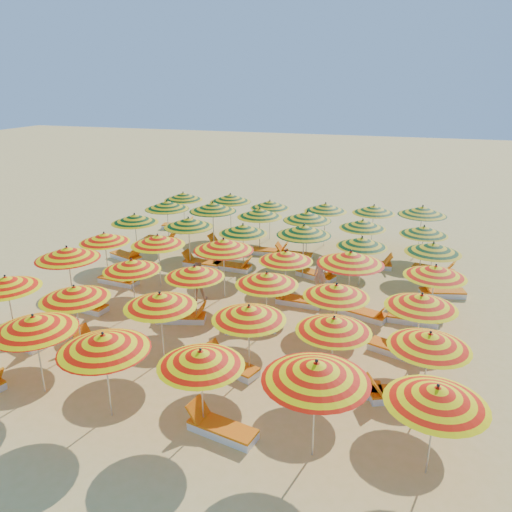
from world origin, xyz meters
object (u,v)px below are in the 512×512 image
(umbrella_37, at_px, (230,198))
(lounger_8, at_px, (182,317))
(umbrella_11, at_px, (430,340))
(lounger_26, at_px, (178,226))
(umbrella_8, at_px, (160,300))
(lounger_15, at_px, (126,257))
(lounger_25, at_px, (434,270))
(umbrella_3, at_px, (201,358))
(lounger_1, at_px, (221,428))
(lounger_22, at_px, (271,251))
(umbrella_2, at_px, (104,342))
(beachgoer_b, at_px, (197,281))
(umbrella_12, at_px, (67,253))
(umbrella_7, at_px, (75,293))
(lounger_11, at_px, (119,280))
(umbrella_25, at_px, (188,222))
(umbrella_13, at_px, (132,265))
(lounger_13, at_px, (364,314))
(umbrella_30, at_px, (167,205))
(umbrella_24, at_px, (135,219))
(umbrella_32, at_px, (260,213))
(lounger_4, at_px, (230,365))
(lounger_14, at_px, (414,319))
(umbrella_35, at_px, (424,230))
(lounger_6, at_px, (398,393))
(lounger_23, at_px, (293,255))
(lounger_16, at_px, (201,263))
(umbrella_16, at_px, (336,291))
(umbrella_6, at_px, (6,282))
(lounger_17, at_px, (233,267))
(lounger_3, at_px, (95,348))
(umbrella_5, at_px, (437,395))
(lounger_18, at_px, (317,275))
(umbrella_4, at_px, (316,371))
(umbrella_19, at_px, (158,240))
(umbrella_22, at_px, (351,258))
(umbrella_28, at_px, (362,242))
(lounger_24, at_px, (373,265))
(lounger_5, at_px, (348,388))
(umbrella_21, at_px, (286,256))
(umbrella_38, at_px, (270,204))
(umbrella_15, at_px, (267,279))
(umbrella_29, at_px, (433,248))
(lounger_9, at_px, (249,327))
(umbrella_23, at_px, (435,271))
(lounger_21, at_px, (225,246))
(umbrella_20, at_px, (224,245))
(umbrella_27, at_px, (304,230))
(lounger_19, at_px, (441,292))

(umbrella_37, relative_size, lounger_8, 1.53)
(umbrella_11, height_order, lounger_26, umbrella_11)
(umbrella_8, bearing_deg, lounger_15, 127.92)
(lounger_25, bearing_deg, umbrella_3, -101.09)
(lounger_1, xyz_separation_m, lounger_22, (-2.38, 12.78, 0.00))
(umbrella_2, bearing_deg, beachgoer_b, 96.14)
(umbrella_12, bearing_deg, umbrella_7, -49.74)
(lounger_11, bearing_deg, umbrella_25, 61.62)
(umbrella_13, relative_size, lounger_13, 1.46)
(umbrella_30, bearing_deg, umbrella_37, 45.33)
(umbrella_24, distance_m, umbrella_32, 5.81)
(lounger_4, xyz_separation_m, lounger_14, (5.09, 4.75, 0.00))
(umbrella_35, bearing_deg, lounger_6, -92.86)
(umbrella_12, distance_m, lounger_23, 10.29)
(umbrella_13, height_order, lounger_16, umbrella_13)
(umbrella_24, xyz_separation_m, lounger_15, (-0.50, -0.17, -1.85))
(umbrella_16, distance_m, lounger_16, 8.83)
(umbrella_6, height_order, lounger_17, umbrella_6)
(lounger_15, bearing_deg, lounger_4, -21.97)
(umbrella_3, bearing_deg, lounger_3, 154.10)
(umbrella_5, bearing_deg, lounger_6, 105.02)
(umbrella_6, relative_size, lounger_18, 1.25)
(umbrella_13, relative_size, lounger_3, 1.46)
(umbrella_4, xyz_separation_m, umbrella_7, (-7.83, 2.40, -0.23))
(umbrella_8, height_order, umbrella_19, umbrella_19)
(umbrella_37, bearing_deg, umbrella_2, -80.99)
(lounger_26, bearing_deg, umbrella_19, -77.44)
(umbrella_4, bearing_deg, beachgoer_b, 130.02)
(lounger_3, bearing_deg, lounger_11, -45.68)
(umbrella_22, height_order, lounger_26, umbrella_22)
(umbrella_28, relative_size, lounger_16, 1.25)
(lounger_16, bearing_deg, lounger_24, -162.20)
(lounger_5, height_order, lounger_15, same)
(umbrella_22, height_order, lounger_18, umbrella_22)
(lounger_8, bearing_deg, umbrella_21, 25.11)
(umbrella_38, relative_size, lounger_13, 1.44)
(umbrella_4, xyz_separation_m, umbrella_13, (-7.52, 5.15, -0.30))
(lounger_17, height_order, lounger_25, same)
(umbrella_15, bearing_deg, lounger_4, -98.16)
(umbrella_24, height_order, umbrella_29, umbrella_24)
(umbrella_6, xyz_separation_m, lounger_9, (7.15, 2.77, -1.82))
(umbrella_23, xyz_separation_m, umbrella_38, (-7.96, 7.61, -0.06))
(lounger_22, bearing_deg, umbrella_29, -26.36)
(lounger_1, xyz_separation_m, lounger_6, (3.99, 2.74, 0.00))
(umbrella_28, bearing_deg, lounger_21, 158.14)
(umbrella_20, height_order, umbrella_27, umbrella_20)
(umbrella_35, relative_size, lounger_19, 1.39)
(lounger_5, relative_size, lounger_22, 1.02)
(umbrella_2, bearing_deg, umbrella_35, 59.89)
(umbrella_25, bearing_deg, umbrella_16, -35.30)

